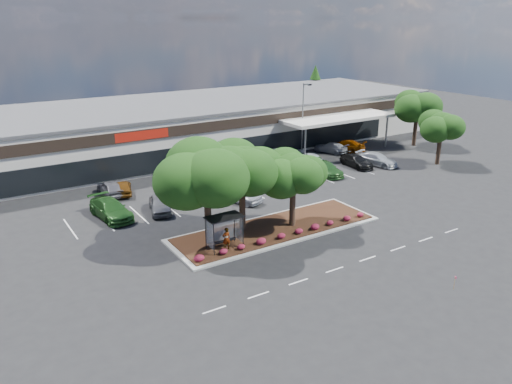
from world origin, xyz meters
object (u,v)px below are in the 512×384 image
car_0 (111,209)px  car_1 (160,204)px  light_pole (303,123)px  survey_stake (455,281)px

car_0 → car_1: 4.32m
light_pole → car_1: bearing=-157.1°
car_1 → light_pole: bearing=38.5°
survey_stake → car_1: 25.83m
survey_stake → car_0: size_ratio=0.17×
light_pole → car_0: light_pole is taller
light_pole → car_1: light_pole is taller
light_pole → car_1: 26.39m
light_pole → survey_stake: 36.18m
light_pole → survey_stake: (-13.13, -33.55, -3.35)m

